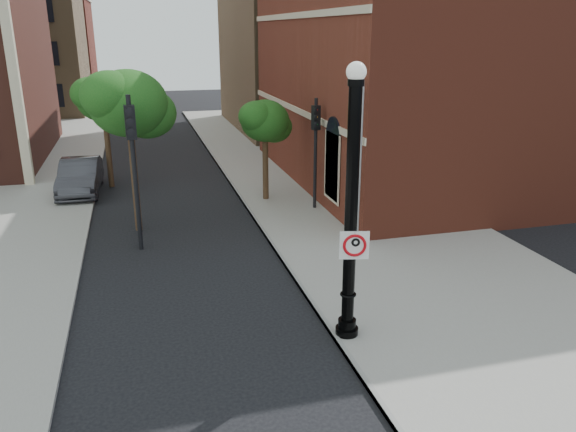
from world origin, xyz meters
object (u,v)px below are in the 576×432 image
object	(u,v)px
lamppost	(351,221)
parked_car	(80,176)
no_parking_sign	(354,245)
traffic_signal_right	(316,136)
traffic_signal_left	(132,148)

from	to	relation	value
lamppost	parked_car	size ratio (longest dim) A/B	1.37
lamppost	no_parking_sign	distance (m)	0.53
lamppost	traffic_signal_right	xyz separation A→B (m)	(2.30, 9.64, 0.09)
lamppost	parked_car	bearing A→B (deg)	115.15
no_parking_sign	traffic_signal_left	bearing A→B (deg)	136.62
parked_car	no_parking_sign	bearing A→B (deg)	-63.04
traffic_signal_left	traffic_signal_right	size ratio (longest dim) A/B	1.13
lamppost	traffic_signal_right	distance (m)	9.91
traffic_signal_left	no_parking_sign	bearing A→B (deg)	-62.55
parked_car	traffic_signal_right	world-z (taller)	traffic_signal_right
traffic_signal_left	lamppost	bearing A→B (deg)	-62.22
no_parking_sign	lamppost	bearing A→B (deg)	119.45
no_parking_sign	traffic_signal_right	size ratio (longest dim) A/B	0.15
no_parking_sign	parked_car	world-z (taller)	no_parking_sign
no_parking_sign	parked_car	size ratio (longest dim) A/B	0.14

